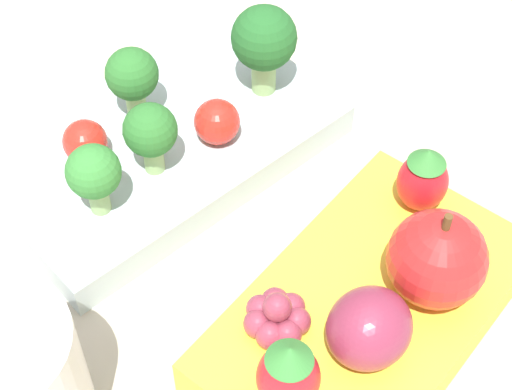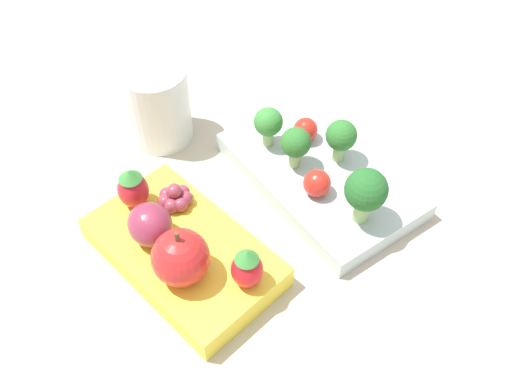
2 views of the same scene
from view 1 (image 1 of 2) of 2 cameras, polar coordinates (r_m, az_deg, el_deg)
name	(u,v)px [view 1 (image 1 of 2)]	position (r m, az deg, el deg)	size (l,w,h in m)	color
ground_plane	(273,232)	(0.50, 1.14, -2.46)	(4.00, 4.00, 0.00)	#BCB29E
bento_box_savoury	(163,146)	(0.53, -6.24, 3.29)	(0.21, 0.13, 0.02)	silver
bento_box_fruit	(366,314)	(0.45, 7.35, -7.87)	(0.19, 0.13, 0.03)	yellow
broccoli_floret_0	(132,76)	(0.52, -8.26, 7.84)	(0.03, 0.03, 0.05)	#93B770
broccoli_floret_1	(150,132)	(0.48, -7.05, 4.18)	(0.03, 0.03, 0.05)	#93B770
broccoli_floret_2	(264,41)	(0.52, 0.54, 10.24)	(0.04, 0.04, 0.06)	#93B770
broccoli_floret_3	(94,174)	(0.47, -10.76, 1.41)	(0.03, 0.03, 0.05)	#93B770
cherry_tomato_0	(85,142)	(0.51, -11.33, 3.51)	(0.03, 0.03, 0.03)	red
cherry_tomato_1	(217,122)	(0.51, -2.62, 4.90)	(0.03, 0.03, 0.03)	red
apple	(437,259)	(0.43, 11.97, -4.20)	(0.05, 0.05, 0.06)	red
strawberry_0	(289,375)	(0.39, 2.18, -11.87)	(0.03, 0.03, 0.05)	red
strawberry_1	(423,179)	(0.47, 11.08, 1.07)	(0.03, 0.03, 0.04)	red
plum	(369,328)	(0.41, 7.55, -8.80)	(0.04, 0.04, 0.04)	#892D47
grape_cluster	(277,317)	(0.42, 1.40, -8.14)	(0.03, 0.03, 0.02)	#93384C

